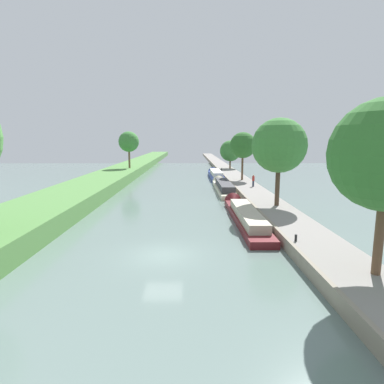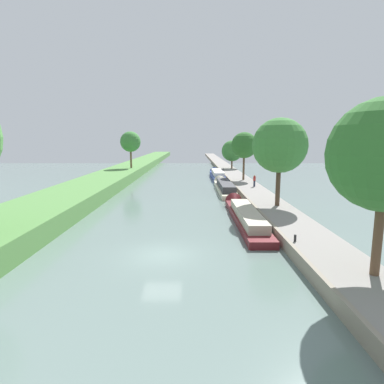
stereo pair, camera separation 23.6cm
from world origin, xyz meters
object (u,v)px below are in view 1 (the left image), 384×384
at_px(narrowboat_maroon, 244,214).
at_px(narrowboat_blue, 215,175).
at_px(mooring_bollard_near, 296,238).
at_px(mooring_bollard_far, 221,169).
at_px(narrowboat_cream, 223,186).
at_px(person_walking, 253,180).

bearing_deg(narrowboat_maroon, narrowboat_blue, 90.02).
height_order(mooring_bollard_near, mooring_bollard_far, same).
bearing_deg(mooring_bollard_far, narrowboat_maroon, -92.65).
xyz_separation_m(narrowboat_cream, person_walking, (3.97, -1.86, 1.13)).
distance_m(narrowboat_cream, narrowboat_blue, 15.28).
bearing_deg(person_walking, narrowboat_blue, 102.71).
distance_m(person_walking, mooring_bollard_near, 24.27).
relative_size(person_walking, mooring_bollard_far, 3.69).
bearing_deg(mooring_bollard_far, person_walking, -85.13).
relative_size(narrowboat_cream, mooring_bollard_near, 35.26).
bearing_deg(narrowboat_maroon, mooring_bollard_far, 87.35).
relative_size(narrowboat_maroon, narrowboat_cream, 1.00).
bearing_deg(narrowboat_blue, narrowboat_maroon, -89.98).
xyz_separation_m(narrowboat_blue, person_walking, (3.87, -17.14, 1.07)).
xyz_separation_m(narrowboat_blue, mooring_bollard_far, (1.83, 6.76, 0.42)).
bearing_deg(narrowboat_cream, narrowboat_blue, 89.60).
bearing_deg(narrowboat_blue, narrowboat_cream, -90.40).
distance_m(narrowboat_cream, mooring_bollard_near, 26.11).
bearing_deg(person_walking, narrowboat_cream, 154.92).
distance_m(narrowboat_maroon, mooring_bollard_far, 39.39).
height_order(narrowboat_cream, person_walking, person_walking).
height_order(narrowboat_cream, narrowboat_blue, narrowboat_blue).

